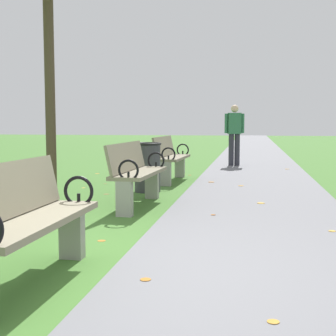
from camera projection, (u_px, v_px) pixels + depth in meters
ground_plane at (97, 286)px, 3.55m from camera, size 80.00×80.00×0.00m
paved_walkway at (253, 149)px, 21.01m from camera, size 2.36×44.00×0.02m
park_bench_1 at (26, 220)px, 3.51m from camera, size 0.49×1.60×0.90m
park_bench_2 at (136, 172)px, 6.85m from camera, size 0.53×1.62×0.90m
park_bench_3 at (171, 157)px, 9.78m from camera, size 0.53×1.62×0.90m
pedestrian_walking at (234, 132)px, 13.07m from camera, size 0.52×0.28×1.62m
trash_bin at (147, 167)px, 8.31m from camera, size 0.48×0.48×0.84m
scattered_leaves at (177, 187)px, 8.86m from camera, size 4.51×9.77×0.02m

